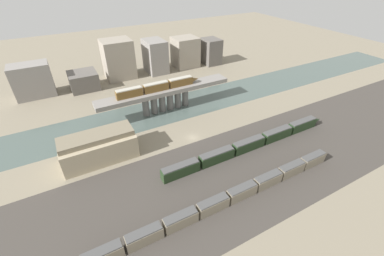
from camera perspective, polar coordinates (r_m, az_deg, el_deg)
The scene contains 14 objects.
ground_plane at distance 100.31m, azimuth 0.13°, elevation -2.13°, with size 400.00×400.00×0.00m, color gray.
railbed_yard at distance 84.99m, azimuth 8.07°, elevation -10.49°, with size 280.00×42.00×0.01m, color #423D38.
river_water at distance 119.32m, azimuth -5.66°, elevation 4.08°, with size 320.00×23.36×0.01m, color #4C5B56.
bridge at distance 115.67m, azimuth -5.87°, elevation 7.43°, with size 61.32×7.29×10.51m.
train_on_bridge at distance 112.76m, azimuth -7.41°, elevation 9.14°, with size 38.39×2.68×3.66m.
train_yard_near at distance 76.35m, azimuth 8.59°, elevation -14.94°, with size 82.15×2.82×4.00m.
train_yard_mid at distance 96.32m, azimuth 13.10°, elevation -3.39°, with size 72.52×3.02×4.15m.
warehouse_building at distance 93.43m, azimuth -20.05°, elevation -3.96°, with size 24.57×11.67×10.11m.
city_block_far_left at distance 149.88m, azimuth -31.91°, elevation 8.93°, with size 17.65×10.83×16.48m, color gray.
city_block_left at distance 148.66m, azimuth -22.92°, elevation 9.68°, with size 14.03×14.02×8.97m, color #605B56.
city_block_center at distance 155.01m, azimuth -16.07°, elevation 14.47°, with size 15.94×14.12×21.48m, color gray.
city_block_right at distance 159.71m, azimuth -8.18°, elevation 15.49°, with size 11.11×15.48×18.94m, color gray.
city_block_far_right at distance 167.39m, azimuth -1.51°, elevation 16.49°, with size 14.69×13.27×17.99m, color gray.
city_block_tall at distance 172.88m, azimuth 4.22°, elevation 16.61°, with size 10.19×12.23×15.81m, color #605B56.
Camera 1 is at (-39.09, -71.11, 58.97)m, focal length 24.00 mm.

